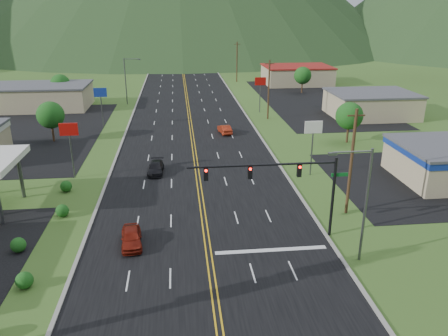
{
  "coord_description": "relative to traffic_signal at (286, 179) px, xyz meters",
  "views": [
    {
      "loc": [
        -2.02,
        -17.87,
        18.35
      ],
      "look_at": [
        1.99,
        19.25,
        4.5
      ],
      "focal_mm": 35.0,
      "sensor_mm": 36.0,
      "label": 1
    }
  ],
  "objects": [
    {
      "name": "building_east_far",
      "position": [
        21.52,
        76.0,
        -3.07
      ],
      "size": [
        16.4,
        12.4,
        4.5
      ],
      "color": "tan",
      "rests_on": "ground"
    },
    {
      "name": "building_east_mid",
      "position": [
        25.52,
        41.0,
        -3.17
      ],
      "size": [
        14.4,
        11.4,
        4.3
      ],
      "color": "tan",
      "rests_on": "ground"
    },
    {
      "name": "car_red_far",
      "position": [
        -1.45,
        32.48,
        -4.67
      ],
      "size": [
        2.02,
        4.16,
        1.32
      ],
      "primitive_type": "imported",
      "rotation": [
        0.0,
        0.0,
        3.3
      ],
      "color": "#9F2711",
      "rests_on": "ground"
    },
    {
      "name": "tree_east_a",
      "position": [
        15.52,
        26.0,
        -1.44
      ],
      "size": [
        3.84,
        3.84,
        5.82
      ],
      "color": "#382314",
      "rests_on": "ground"
    },
    {
      "name": "utility_pole_b",
      "position": [
        7.02,
        41.0,
        -0.2
      ],
      "size": [
        1.6,
        0.28,
        10.0
      ],
      "color": "#382314",
      "rests_on": "ground"
    },
    {
      "name": "tree_west_a",
      "position": [
        -26.48,
        31.0,
        -1.44
      ],
      "size": [
        3.84,
        3.84,
        5.82
      ],
      "color": "#382314",
      "rests_on": "ground"
    },
    {
      "name": "utility_pole_c",
      "position": [
        7.02,
        81.0,
        -0.2
      ],
      "size": [
        1.6,
        0.28,
        10.0
      ],
      "color": "#382314",
      "rests_on": "ground"
    },
    {
      "name": "building_west_far",
      "position": [
        -34.48,
        54.0,
        -3.07
      ],
      "size": [
        18.4,
        11.4,
        4.5
      ],
      "color": "tan",
      "rests_on": "ground"
    },
    {
      "name": "tree_east_b",
      "position": [
        19.52,
        64.0,
        -1.44
      ],
      "size": [
        3.84,
        3.84,
        5.82
      ],
      "color": "#382314",
      "rests_on": "ground"
    },
    {
      "name": "car_dark_mid",
      "position": [
        -11.29,
        16.46,
        -4.71
      ],
      "size": [
        1.93,
        4.33,
        1.23
      ],
      "primitive_type": "imported",
      "rotation": [
        0.0,
        0.0,
        -0.05
      ],
      "color": "black",
      "rests_on": "ground"
    },
    {
      "name": "pole_sign_west_a",
      "position": [
        -20.48,
        16.0,
        -0.28
      ],
      "size": [
        2.0,
        0.18,
        6.4
      ],
      "color": "#59595E",
      "rests_on": "ground"
    },
    {
      "name": "traffic_signal",
      "position": [
        0.0,
        0.0,
        0.0
      ],
      "size": [
        13.1,
        0.43,
        7.0
      ],
      "color": "black",
      "rests_on": "ground"
    },
    {
      "name": "pole_sign_east_a",
      "position": [
        6.52,
        14.0,
        -0.28
      ],
      "size": [
        2.0,
        0.18,
        6.4
      ],
      "color": "#59595E",
      "rests_on": "ground"
    },
    {
      "name": "pole_sign_east_b",
      "position": [
        6.52,
        46.0,
        -0.28
      ],
      "size": [
        2.0,
        0.18,
        6.4
      ],
      "color": "#59595E",
      "rests_on": "ground"
    },
    {
      "name": "pole_sign_west_b",
      "position": [
        -20.48,
        38.0,
        -0.28
      ],
      "size": [
        2.0,
        0.18,
        6.4
      ],
      "color": "#59595E",
      "rests_on": "ground"
    },
    {
      "name": "streetlight_west",
      "position": [
        -18.16,
        56.0,
        -0.15
      ],
      "size": [
        3.28,
        0.25,
        9.0
      ],
      "color": "#59595E",
      "rests_on": "ground"
    },
    {
      "name": "streetlight_east",
      "position": [
        4.7,
        -4.0,
        -0.15
      ],
      "size": [
        3.28,
        0.25,
        9.0
      ],
      "color": "#59595E",
      "rests_on": "ground"
    },
    {
      "name": "utility_pole_d",
      "position": [
        7.02,
        121.0,
        -0.2
      ],
      "size": [
        1.6,
        0.28,
        10.0
      ],
      "color": "#382314",
      "rests_on": "ground"
    },
    {
      "name": "car_red_near",
      "position": [
        -12.63,
        0.03,
        -4.64
      ],
      "size": [
        2.04,
        4.21,
        1.39
      ],
      "primitive_type": "imported",
      "rotation": [
        0.0,
        0.0,
        0.1
      ],
      "color": "maroon",
      "rests_on": "ground"
    },
    {
      "name": "utility_pole_a",
      "position": [
        7.02,
        4.0,
        -0.2
      ],
      "size": [
        1.6,
        0.28,
        10.0
      ],
      "color": "#382314",
      "rests_on": "ground"
    },
    {
      "name": "tree_west_b",
      "position": [
        -31.48,
        58.0,
        -1.44
      ],
      "size": [
        3.84,
        3.84,
        5.82
      ],
      "color": "#382314",
      "rests_on": "ground"
    }
  ]
}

